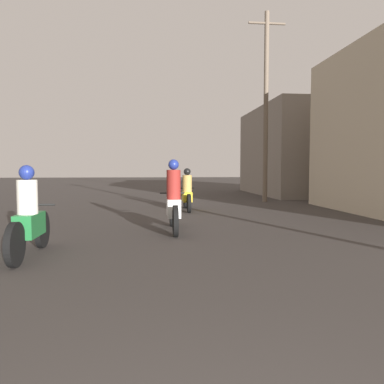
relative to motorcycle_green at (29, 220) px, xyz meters
name	(u,v)px	position (x,y,z in m)	size (l,w,h in m)	color
motorcycle_green	(29,220)	(0.00, 0.00, 0.00)	(0.60, 2.05, 1.51)	black
motorcycle_white	(174,203)	(2.51, 2.25, 0.05)	(0.60, 2.15, 1.66)	black
motorcycle_yellow	(187,193)	(3.21, 6.48, -0.02)	(0.60, 2.03, 1.46)	black
building_right_far	(308,152)	(10.83, 14.11, 1.80)	(5.97, 7.98, 4.82)	gray
utility_pole_far	(266,104)	(6.91, 9.50, 3.61)	(1.60, 0.20, 8.10)	#6B5B4C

